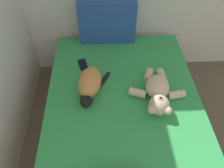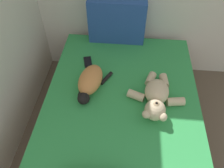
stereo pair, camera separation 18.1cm
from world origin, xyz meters
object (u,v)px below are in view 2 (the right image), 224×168
Objects in this scene: patterned_cushion at (117,22)px; teddy_bear at (156,97)px; cell_phone at (88,62)px; cat at (90,81)px; bed at (120,124)px.

patterned_cushion reaches higher than teddy_bear.
cell_phone is at bearing 145.04° from teddy_bear.
patterned_cushion is at bearing 76.05° from cat.
cell_phone is (-0.08, 0.31, -0.07)m from cat.
teddy_bear is at bearing -34.96° from cell_phone.
patterned_cushion is 1.06× the size of teddy_bear.
cell_phone is (-0.35, 0.50, 0.26)m from bed.
teddy_bear is at bearing -65.15° from patterned_cushion.
cat is (-0.28, 0.19, 0.33)m from bed.
patterned_cushion is 0.73m from cat.
teddy_bear is (0.55, -0.12, 0.00)m from cat.
bed is 1.01m from patterned_cushion.
cat is at bearing 167.43° from teddy_bear.
bed is 0.43m from teddy_bear.
bed is at bearing -83.11° from patterned_cushion.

